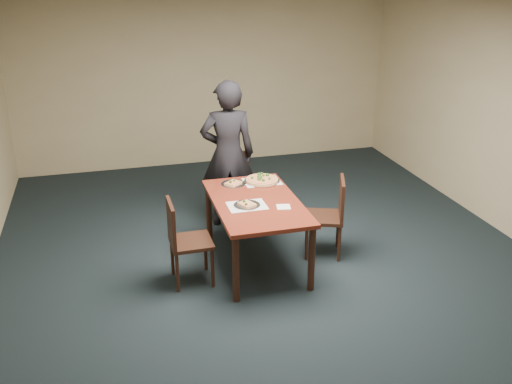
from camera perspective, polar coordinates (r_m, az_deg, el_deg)
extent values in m
plane|color=black|center=(6.07, 2.53, -8.89)|extent=(8.00, 8.00, 0.00)
plane|color=#C5B389|center=(9.25, -5.00, 11.31)|extent=(6.00, 0.00, 6.00)
plane|color=white|center=(5.21, 3.07, 18.51)|extent=(8.00, 8.00, 0.00)
cube|color=#5C1C12|center=(6.09, 0.00, -1.07)|extent=(0.90, 1.50, 0.04)
cylinder|color=black|center=(5.57, -2.02, -7.74)|extent=(0.07, 0.07, 0.70)
cylinder|color=black|center=(6.78, -4.73, -2.10)|extent=(0.07, 0.07, 0.70)
cylinder|color=black|center=(5.77, 5.58, -6.69)|extent=(0.07, 0.07, 0.70)
cylinder|color=black|center=(6.95, 1.60, -1.41)|extent=(0.07, 0.07, 0.70)
cube|color=black|center=(7.12, -1.79, 0.03)|extent=(0.44, 0.44, 0.04)
cylinder|color=black|center=(7.01, -2.77, -2.45)|extent=(0.04, 0.04, 0.43)
cylinder|color=black|center=(7.32, -3.52, -1.33)|extent=(0.04, 0.04, 0.43)
cylinder|color=black|center=(7.10, 0.04, -2.07)|extent=(0.04, 0.04, 0.43)
cylinder|color=black|center=(7.41, -0.83, -0.99)|extent=(0.04, 0.04, 0.43)
cube|color=black|center=(7.20, -2.24, 2.35)|extent=(0.42, 0.06, 0.44)
cube|color=black|center=(5.90, -6.51, -5.00)|extent=(0.43, 0.43, 0.04)
cylinder|color=black|center=(5.88, -4.37, -7.60)|extent=(0.04, 0.04, 0.43)
cylinder|color=black|center=(5.83, -7.86, -8.04)|extent=(0.04, 0.04, 0.43)
cylinder|color=black|center=(6.19, -5.06, -6.00)|extent=(0.04, 0.04, 0.43)
cylinder|color=black|center=(6.15, -8.37, -6.40)|extent=(0.04, 0.04, 0.43)
cube|color=black|center=(5.77, -8.47, -3.10)|extent=(0.04, 0.42, 0.44)
cube|color=black|center=(6.45, 6.77, -2.53)|extent=(0.54, 0.54, 0.04)
cylinder|color=black|center=(6.71, 5.11, -3.66)|extent=(0.04, 0.04, 0.43)
cylinder|color=black|center=(6.72, 8.19, -3.76)|extent=(0.04, 0.04, 0.43)
cylinder|color=black|center=(6.39, 5.09, -5.07)|extent=(0.04, 0.04, 0.43)
cylinder|color=black|center=(6.40, 8.32, -5.17)|extent=(0.04, 0.04, 0.43)
cube|color=black|center=(6.37, 8.57, -0.62)|extent=(0.18, 0.41, 0.44)
imported|color=black|center=(7.01, -2.83, 3.78)|extent=(0.72, 0.52, 1.84)
cube|color=white|center=(6.61, 0.59, 1.06)|extent=(0.42, 0.32, 0.00)
cube|color=white|center=(5.96, -0.91, -1.37)|extent=(0.40, 0.30, 0.00)
cylinder|color=silver|center=(6.60, 0.59, 1.12)|extent=(0.41, 0.41, 0.01)
cylinder|color=#D08650|center=(6.60, 0.60, 1.25)|extent=(0.37, 0.37, 0.02)
cylinder|color=#EFCA7C|center=(6.59, 0.60, 1.36)|extent=(0.33, 0.33, 0.01)
sphere|color=#224314|center=(6.58, -0.39, 1.43)|extent=(0.03, 0.03, 0.03)
sphere|color=#224314|center=(6.61, 0.50, 1.53)|extent=(0.03, 0.03, 0.03)
sphere|color=#224314|center=(6.62, 0.46, 1.58)|extent=(0.03, 0.03, 0.03)
sphere|color=#224314|center=(6.67, 0.32, 1.78)|extent=(0.04, 0.04, 0.04)
sphere|color=#224314|center=(6.59, 0.37, 1.47)|extent=(0.03, 0.03, 0.03)
sphere|color=#224314|center=(6.56, 0.39, 1.42)|extent=(0.04, 0.04, 0.04)
sphere|color=#224314|center=(6.60, 0.31, 1.54)|extent=(0.04, 0.04, 0.04)
sphere|color=#224314|center=(6.62, 0.28, 1.58)|extent=(0.03, 0.03, 0.03)
sphere|color=#224314|center=(6.55, 1.34, 1.35)|extent=(0.03, 0.03, 0.03)
sphere|color=#224314|center=(6.71, 0.59, 1.87)|extent=(0.03, 0.03, 0.03)
sphere|color=#224314|center=(6.66, 1.15, 1.72)|extent=(0.04, 0.04, 0.04)
sphere|color=#224314|center=(6.50, 0.73, 1.20)|extent=(0.04, 0.04, 0.04)
sphere|color=#224314|center=(6.65, 0.76, 1.67)|extent=(0.03, 0.03, 0.03)
sphere|color=#224314|center=(6.53, 0.30, 1.29)|extent=(0.04, 0.04, 0.04)
cylinder|color=silver|center=(5.95, -0.91, -1.32)|extent=(0.28, 0.28, 0.01)
cube|color=#D08650|center=(5.95, -0.91, -1.20)|extent=(0.19, 0.21, 0.02)
cube|color=#EFCA7C|center=(5.94, -0.91, -1.11)|extent=(0.15, 0.17, 0.01)
sphere|color=#224314|center=(5.96, -1.19, -0.91)|extent=(0.03, 0.03, 0.03)
sphere|color=#224314|center=(5.89, -0.98, -1.21)|extent=(0.03, 0.03, 0.03)
cylinder|color=silver|center=(6.53, -2.29, 0.81)|extent=(0.28, 0.28, 0.01)
cube|color=#D08650|center=(6.52, -2.29, 0.92)|extent=(0.21, 0.21, 0.02)
cube|color=#EFCA7C|center=(6.52, -2.29, 1.01)|extent=(0.17, 0.17, 0.01)
sphere|color=#224314|center=(6.53, -2.18, 1.16)|extent=(0.03, 0.03, 0.03)
sphere|color=#224314|center=(6.48, -2.56, 1.01)|extent=(0.03, 0.03, 0.03)
cube|color=white|center=(5.93, 2.77, -1.50)|extent=(0.17, 0.17, 0.01)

